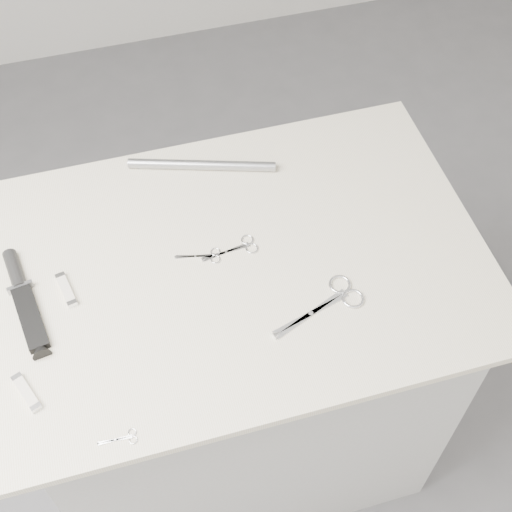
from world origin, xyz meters
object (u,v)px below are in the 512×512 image
object	(u,v)px
large_shears	(334,299)
metal_rail	(202,165)
plinth	(241,369)
sheathed_knife	(23,295)
pocket_knife_a	(27,393)
tiny_scissors	(123,438)
embroidery_scissors_b	(205,256)
embroidery_scissors_a	(239,248)
pocket_knife_b	(66,290)

from	to	relation	value
large_shears	metal_rail	bearing A→B (deg)	92.89
plinth	sheathed_knife	size ratio (longest dim) A/B	3.69
large_shears	pocket_knife_a	xyz separation A→B (m)	(-0.59, -0.04, 0.00)
plinth	pocket_knife_a	bearing A→B (deg)	-157.26
sheathed_knife	metal_rail	world-z (taller)	sheathed_knife
large_shears	tiny_scissors	bearing A→B (deg)	-178.28
embroidery_scissors_b	metal_rail	size ratio (longest dim) A/B	0.28
large_shears	embroidery_scissors_b	distance (m)	0.27
large_shears	metal_rail	xyz separation A→B (m)	(-0.17, 0.41, 0.01)
embroidery_scissors_b	metal_rail	world-z (taller)	metal_rail
sheathed_knife	embroidery_scissors_a	bearing A→B (deg)	-98.79
embroidery_scissors_a	sheathed_knife	distance (m)	0.43
large_shears	metal_rail	distance (m)	0.44
plinth	embroidery_scissors_a	bearing A→B (deg)	68.50
embroidery_scissors_a	plinth	bearing A→B (deg)	-118.64
embroidery_scissors_b	sheathed_knife	xyz separation A→B (m)	(-0.36, -0.00, 0.01)
large_shears	embroidery_scissors_b	xyz separation A→B (m)	(-0.21, 0.17, -0.00)
embroidery_scissors_b	sheathed_knife	world-z (taller)	sheathed_knife
pocket_knife_a	metal_rail	size ratio (longest dim) A/B	0.25
embroidery_scissors_a	tiny_scissors	xyz separation A→B (m)	(-0.29, -0.34, -0.00)
plinth	large_shears	size ratio (longest dim) A/B	4.62
large_shears	pocket_knife_b	size ratio (longest dim) A/B	2.33
metal_rail	pocket_knife_a	bearing A→B (deg)	-133.38
tiny_scissors	embroidery_scissors_b	bearing A→B (deg)	58.92
tiny_scissors	embroidery_scissors_a	bearing A→B (deg)	51.44
plinth	tiny_scissors	size ratio (longest dim) A/B	13.39
embroidery_scissors_a	pocket_knife_b	xyz separation A→B (m)	(-0.35, -0.01, 0.00)
embroidery_scissors_b	tiny_scissors	xyz separation A→B (m)	(-0.22, -0.34, -0.00)
metal_rail	tiny_scissors	bearing A→B (deg)	-115.36
pocket_knife_a	metal_rail	xyz separation A→B (m)	(0.42, 0.45, 0.01)
large_shears	pocket_knife_b	bearing A→B (deg)	142.84
metal_rail	plinth	bearing A→B (deg)	-87.70
plinth	metal_rail	size ratio (longest dim) A/B	2.76
embroidery_scissors_a	metal_rail	xyz separation A→B (m)	(-0.02, 0.24, 0.01)
embroidery_scissors_a	tiny_scissors	size ratio (longest dim) A/B	1.74
pocket_knife_b	tiny_scissors	bearing A→B (deg)	178.02
large_shears	pocket_knife_a	world-z (taller)	pocket_knife_a
large_shears	pocket_knife_b	xyz separation A→B (m)	(-0.49, 0.16, 0.00)
sheathed_knife	pocket_knife_b	size ratio (longest dim) A/B	2.92
pocket_knife_a	pocket_knife_b	bearing A→B (deg)	-47.29
large_shears	tiny_scissors	size ratio (longest dim) A/B	2.90
plinth	metal_rail	world-z (taller)	metal_rail
embroidery_scissors_b	tiny_scissors	distance (m)	0.40
embroidery_scissors_b	pocket_knife_b	size ratio (longest dim) A/B	1.11
large_shears	embroidery_scissors_b	size ratio (longest dim) A/B	2.11
embroidery_scissors_a	tiny_scissors	world-z (taller)	same
large_shears	embroidery_scissors_b	world-z (taller)	large_shears
embroidery_scissors_b	tiny_scissors	world-z (taller)	same
pocket_knife_a	pocket_knife_b	size ratio (longest dim) A/B	0.99
embroidery_scissors_b	pocket_knife_a	distance (m)	0.43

